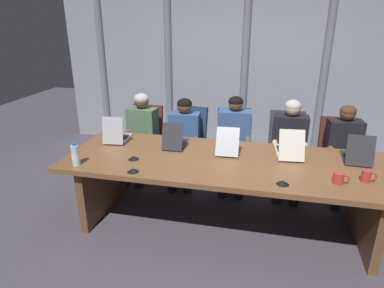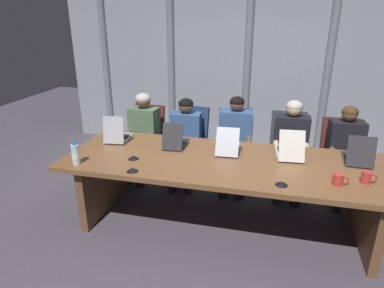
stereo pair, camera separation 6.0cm
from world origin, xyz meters
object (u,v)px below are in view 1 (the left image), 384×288
person_right_mid (289,143)px  coffee_mug_far (367,176)px  conference_mic_left_side (134,158)px  laptop_center (228,145)px  laptop_right_mid (289,149)px  conference_mic_right_side (133,170)px  office_chair_right_end (336,166)px  person_right_end (344,149)px  person_left_mid (184,137)px  conference_mic_middle (283,182)px  laptop_right_end (356,155)px  person_left_end (140,132)px  laptop_left_end (117,136)px  coffee_mug_near (339,178)px  office_chair_right_mid (284,161)px  office_chair_left_end (144,149)px  laptop_left_mid (175,141)px  person_center (234,138)px  water_bottle_primary (75,155)px  office_chair_left_mid (187,152)px  office_chair_center (233,156)px

person_right_mid → coffee_mug_far: size_ratio=9.05×
conference_mic_left_side → laptop_center: bearing=27.7°
laptop_right_mid → conference_mic_right_side: (-1.40, -0.75, -0.04)m
office_chair_right_end → person_right_end: person_right_end is taller
person_left_mid → conference_mic_middle: 1.75m
laptop_right_end → person_left_end: (-2.50, 0.60, -0.15)m
laptop_right_end → office_chair_right_end: bearing=3.4°
conference_mic_right_side → laptop_right_end: bearing=19.8°
laptop_left_end → coffee_mug_near: 2.34m
laptop_left_end → office_chair_right_mid: 2.10m
laptop_center → conference_mic_middle: laptop_center is taller
person_left_end → office_chair_left_end: bearing=-169.6°
laptop_left_mid → laptop_center: laptop_left_mid is taller
person_center → water_bottle_primary: person_center is taller
person_center → conference_mic_middle: 1.40m
laptop_center → conference_mic_left_side: 1.00m
office_chair_left_end → coffee_mug_far: office_chair_left_end is taller
laptop_left_end → office_chair_right_end: 2.68m
laptop_right_mid → office_chair_right_end: bearing=-46.2°
laptop_left_mid → conference_mic_middle: bearing=-123.3°
laptop_left_mid → conference_mic_left_side: 0.54m
water_bottle_primary → person_left_mid: bearing=61.0°
laptop_right_end → office_chair_left_mid: size_ratio=0.43×
laptop_right_end → person_right_mid: bearing=48.1°
person_left_end → person_left_mid: (0.59, -0.00, -0.02)m
person_center → office_chair_right_end: bearing=93.9°
laptop_right_mid → laptop_right_end: bearing=-96.5°
conference_mic_left_side → laptop_left_mid: bearing=55.7°
person_center → person_right_end: bearing=86.7°
office_chair_left_end → coffee_mug_near: (2.26, -1.31, 0.45)m
office_chair_right_end → laptop_right_end: bearing=-3.4°
laptop_left_mid → laptop_right_mid: size_ratio=0.84×
person_right_end → water_bottle_primary: bearing=-69.3°
laptop_right_mid → conference_mic_left_side: (-1.50, -0.48, -0.04)m
office_chair_left_end → office_chair_center: 1.24m
laptop_center → laptop_right_end: (1.27, 0.00, 0.00)m
laptop_left_end → person_left_mid: person_left_mid is taller
person_center → person_right_end: size_ratio=1.03×
person_right_mid → office_chair_left_mid: bearing=-96.5°
person_left_mid → conference_mic_left_side: (-0.24, -1.06, 0.13)m
conference_mic_middle → water_bottle_primary: bearing=-179.1°
person_right_end → water_bottle_primary: 2.96m
office_chair_center → coffee_mug_far: office_chair_center is taller
laptop_right_mid → coffee_mug_far: bearing=-132.5°
water_bottle_primary → person_right_mid: bearing=32.9°
office_chair_left_end → conference_mic_left_side: bearing=18.0°
office_chair_center → conference_mic_right_side: bearing=-37.1°
person_right_end → laptop_right_end: bearing=-7.5°
person_right_end → coffee_mug_far: 1.07m
person_right_end → coffee_mug_near: (-0.27, -1.15, 0.16)m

